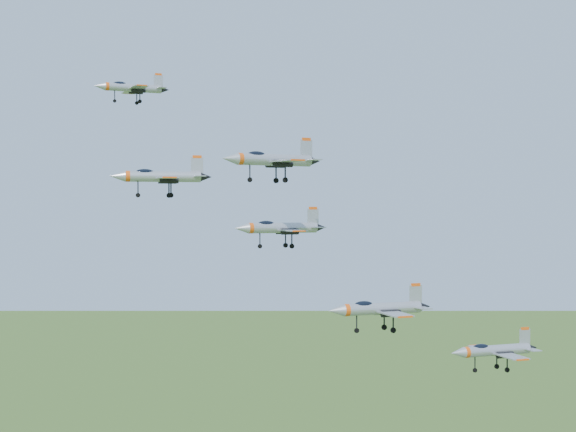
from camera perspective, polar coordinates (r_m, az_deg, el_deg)
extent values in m
cylinder|color=#999DA5|center=(118.78, -10.94, 8.93)|extent=(8.09, 3.16, 1.16)
cone|color=#999DA5|center=(117.83, -13.26, 8.99)|extent=(1.85, 1.53, 1.16)
cone|color=black|center=(119.87, -8.74, 8.87)|extent=(1.46, 1.27, 0.99)
ellipsoid|color=black|center=(118.44, -11.88, 9.17)|extent=(2.12, 1.31, 0.74)
cube|color=#999DA5|center=(116.37, -10.58, 8.99)|extent=(2.99, 4.33, 0.13)
cube|color=#999DA5|center=(121.21, -11.12, 8.66)|extent=(2.99, 4.33, 0.13)
cube|color=#999DA5|center=(119.80, -9.20, 9.45)|extent=(1.33, 0.44, 1.88)
cube|color=#E35010|center=(119.95, -9.21, 9.92)|extent=(0.98, 0.37, 0.31)
cylinder|color=#999DA5|center=(101.62, -0.99, 4.01)|extent=(10.17, 4.81, 1.48)
cone|color=#999DA5|center=(98.95, -4.17, 4.10)|extent=(2.43, 2.08, 1.48)
cone|color=black|center=(104.47, 1.91, 3.92)|extent=(1.92, 1.72, 1.26)
ellipsoid|color=black|center=(100.53, -2.26, 4.37)|extent=(2.72, 1.84, 0.94)
cube|color=#999DA5|center=(98.89, -0.02, 3.94)|extent=(4.14, 5.60, 0.16)
cube|color=#999DA5|center=(104.55, -1.68, 3.76)|extent=(4.14, 5.60, 0.16)
cube|color=#999DA5|center=(103.94, 1.31, 4.79)|extent=(1.66, 0.70, 2.39)
cube|color=#E35010|center=(104.04, 1.31, 5.48)|extent=(1.24, 0.57, 0.40)
cylinder|color=#999DA5|center=(85.84, -8.86, 2.79)|extent=(7.99, 1.95, 1.14)
cone|color=#999DA5|center=(85.48, -12.04, 2.79)|extent=(1.69, 1.30, 1.14)
cone|color=black|center=(86.43, -5.84, 2.78)|extent=(1.33, 1.09, 0.97)
ellipsoid|color=black|center=(85.68, -10.15, 3.08)|extent=(2.01, 1.02, 0.73)
cube|color=#999DA5|center=(83.40, -8.57, 2.70)|extent=(2.41, 4.06, 0.12)
cube|color=#999DA5|center=(88.30, -8.92, 2.59)|extent=(2.41, 4.06, 0.12)
cube|color=#999DA5|center=(86.34, -6.48, 3.57)|extent=(1.32, 0.24, 1.85)
cube|color=#E35010|center=(86.39, -6.48, 4.21)|extent=(0.98, 0.22, 0.31)
cylinder|color=#999DA5|center=(112.21, -0.38, -0.85)|extent=(10.20, 3.56, 1.46)
cone|color=#999DA5|center=(110.22, -3.34, -0.88)|extent=(2.29, 1.85, 1.46)
cone|color=black|center=(114.40, 2.36, -0.81)|extent=(1.80, 1.55, 1.24)
ellipsoid|color=black|center=(111.35, -1.57, -0.57)|extent=(2.64, 1.55, 0.93)
cube|color=#999DA5|center=(109.36, 0.31, -1.03)|extent=(3.57, 5.38, 0.16)
cube|color=#999DA5|center=(115.25, -0.83, -0.94)|extent=(3.57, 5.38, 0.16)
cube|color=#999DA5|center=(113.88, 1.79, -0.06)|extent=(1.68, 0.49, 2.36)
cube|color=#E35010|center=(113.87, 1.79, 0.56)|extent=(1.24, 0.41, 0.39)
cylinder|color=#999DA5|center=(91.78, 6.70, -6.55)|extent=(9.47, 2.99, 1.35)
cone|color=#999DA5|center=(89.50, 3.44, -6.73)|extent=(2.08, 1.66, 1.35)
cone|color=black|center=(94.24, 9.69, -6.36)|extent=(1.64, 1.39, 1.15)
ellipsoid|color=black|center=(90.75, 5.39, -6.30)|extent=(2.43, 1.36, 0.86)
cube|color=#999DA5|center=(89.31, 7.64, -6.92)|extent=(3.17, 4.93, 0.15)
cube|color=#999DA5|center=(94.52, 6.04, -6.49)|extent=(3.17, 4.93, 0.15)
cube|color=#999DA5|center=(93.54, 9.07, -5.55)|extent=(1.56, 0.40, 2.19)
cube|color=#E35010|center=(93.42, 9.07, -4.85)|extent=(1.15, 0.35, 0.36)
cylinder|color=#999DA5|center=(109.88, 14.60, -9.22)|extent=(9.77, 3.09, 1.40)
cone|color=#999DA5|center=(106.82, 11.97, -9.50)|extent=(2.15, 1.72, 1.40)
cone|color=black|center=(113.04, 16.99, -8.95)|extent=(1.69, 1.44, 1.19)
ellipsoid|color=black|center=(108.52, 13.55, -9.06)|extent=(2.51, 1.41, 0.89)
cube|color=#999DA5|center=(107.60, 15.59, -9.58)|extent=(3.27, 5.09, 0.15)
cube|color=#999DA5|center=(112.52, 13.83, -9.12)|extent=(3.27, 5.09, 0.15)
cube|color=#999DA5|center=(112.12, 16.49, -8.28)|extent=(1.61, 0.41, 2.26)
cube|color=#E35010|center=(111.94, 16.50, -7.68)|extent=(1.19, 0.36, 0.38)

